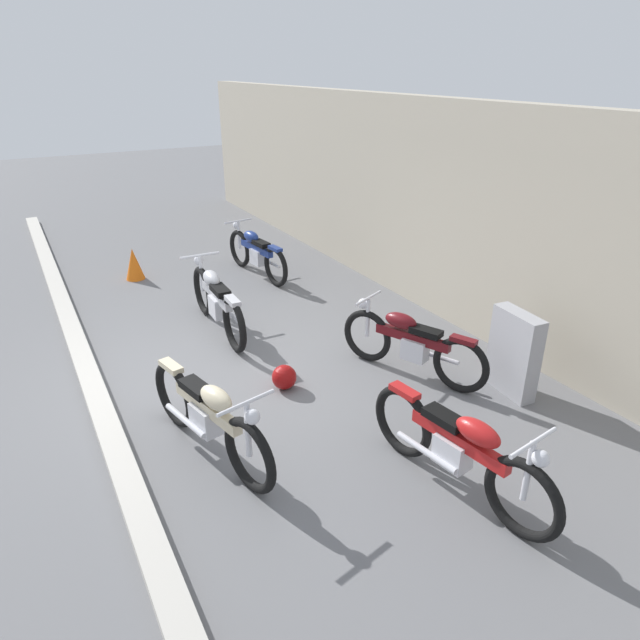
{
  "coord_description": "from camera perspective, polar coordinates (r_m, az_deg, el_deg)",
  "views": [
    {
      "loc": [
        5.76,
        -1.65,
        3.44
      ],
      "look_at": [
        0.25,
        1.43,
        0.55
      ],
      "focal_mm": 31.58,
      "sensor_mm": 36.0,
      "label": 1
    }
  ],
  "objects": [
    {
      "name": "ground_plane",
      "position": [
        6.91,
        -11.5,
        -5.83
      ],
      "size": [
        40.0,
        40.0,
        0.0
      ],
      "primitive_type": "plane",
      "color": "slate"
    },
    {
      "name": "building_wall",
      "position": [
        8.15,
        13.92,
        10.21
      ],
      "size": [
        18.0,
        0.3,
        3.03
      ],
      "primitive_type": "cube",
      "color": "#B2A893",
      "rests_on": "ground_plane"
    },
    {
      "name": "curb_strip",
      "position": [
        6.69,
        -21.56,
        -7.69
      ],
      "size": [
        18.0,
        0.24,
        0.12
      ],
      "primitive_type": "cube",
      "color": "#B7B2A8",
      "rests_on": "ground_plane"
    },
    {
      "name": "stone_marker",
      "position": [
        6.65,
        19.06,
        -3.2
      ],
      "size": [
        0.66,
        0.26,
        0.98
      ],
      "primitive_type": "cube",
      "rotation": [
        0.0,
        0.0,
        -0.1
      ],
      "color": "#9E9EA3",
      "rests_on": "ground_plane"
    },
    {
      "name": "helmet",
      "position": [
        6.53,
        -3.65,
        -5.8
      ],
      "size": [
        0.29,
        0.29,
        0.29
      ],
      "primitive_type": "sphere",
      "color": "maroon",
      "rests_on": "ground_plane"
    },
    {
      "name": "traffic_cone",
      "position": [
        10.3,
        -18.34,
        5.42
      ],
      "size": [
        0.32,
        0.32,
        0.55
      ],
      "primitive_type": "cone",
      "color": "orange",
      "rests_on": "ground_plane"
    },
    {
      "name": "motorcycle_cream",
      "position": [
        5.43,
        -11.19,
        -9.52
      ],
      "size": [
        2.0,
        0.69,
        0.91
      ],
      "rotation": [
        0.0,
        0.0,
        0.22
      ],
      "color": "black",
      "rests_on": "ground_plane"
    },
    {
      "name": "motorcycle_silver",
      "position": [
        7.9,
        -10.41,
        1.94
      ],
      "size": [
        2.09,
        0.58,
        0.94
      ],
      "rotation": [
        0.0,
        0.0,
        3.12
      ],
      "color": "black",
      "rests_on": "ground_plane"
    },
    {
      "name": "motorcycle_maroon",
      "position": [
        6.75,
        9.18,
        -2.36
      ],
      "size": [
        1.8,
        0.93,
        0.87
      ],
      "rotation": [
        0.0,
        0.0,
        3.55
      ],
      "color": "black",
      "rests_on": "ground_plane"
    },
    {
      "name": "motorcycle_blue",
      "position": [
        9.97,
        -6.47,
        6.8
      ],
      "size": [
        1.94,
        0.55,
        0.87
      ],
      "rotation": [
        0.0,
        0.0,
        3.26
      ],
      "color": "black",
      "rests_on": "ground_plane"
    },
    {
      "name": "motorcycle_red",
      "position": [
        5.07,
        13.92,
        -12.62
      ],
      "size": [
        2.01,
        0.6,
        0.91
      ],
      "rotation": [
        0.0,
        0.0,
        0.14
      ],
      "color": "black",
      "rests_on": "ground_plane"
    }
  ]
}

